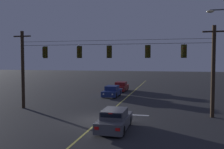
{
  "coord_description": "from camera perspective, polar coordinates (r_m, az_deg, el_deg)",
  "views": [
    {
      "loc": [
        5.2,
        -18.33,
        4.67
      ],
      "look_at": [
        0.0,
        4.07,
        3.36
      ],
      "focal_mm": 39.54,
      "sensor_mm": 36.0,
      "label": 1
    }
  ],
  "objects": [
    {
      "name": "traffic_light_right_inner",
      "position": [
        21.47,
        8.24,
        5.32
      ],
      "size": [
        0.48,
        0.41,
        1.22
      ],
      "color": "black"
    },
    {
      "name": "signal_span_assembly",
      "position": [
        22.04,
        -0.59,
        1.28
      ],
      "size": [
        19.21,
        0.32,
        7.51
      ],
      "color": "#2D2116",
      "rests_on": "ground"
    },
    {
      "name": "ground_plane",
      "position": [
        19.62,
        -2.74,
        -10.52
      ],
      "size": [
        180.0,
        180.0,
        0.0
      ],
      "primitive_type": "plane",
      "color": "#28282B"
    },
    {
      "name": "car_oncoming_trailing",
      "position": [
        37.84,
        2.07,
        -2.85
      ],
      "size": [
        1.8,
        4.42,
        1.39
      ],
      "color": "maroon",
      "rests_on": "ground"
    },
    {
      "name": "lane_centre_stripe",
      "position": [
        28.28,
        2.31,
        -6.25
      ],
      "size": [
        0.14,
        60.0,
        0.01
      ],
      "primitive_type": "cube",
      "color": "#D1C64C",
      "rests_on": "ground"
    },
    {
      "name": "traffic_light_rightmost",
      "position": [
        21.43,
        16.31,
        5.23
      ],
      "size": [
        0.48,
        0.41,
        1.22
      ],
      "color": "black"
    },
    {
      "name": "traffic_light_leftmost",
      "position": [
        24.31,
        -15.35,
        5.0
      ],
      "size": [
        0.48,
        0.41,
        1.22
      ],
      "color": "black"
    },
    {
      "name": "stop_bar_paint",
      "position": [
        21.57,
        4.01,
        -9.25
      ],
      "size": [
        3.4,
        0.36,
        0.01
      ],
      "primitive_type": "cube",
      "color": "silver",
      "rests_on": "ground"
    },
    {
      "name": "car_oncoming_lead",
      "position": [
        32.09,
        -0.01,
        -3.94
      ],
      "size": [
        1.8,
        4.42,
        1.39
      ],
      "color": "navy",
      "rests_on": "ground"
    },
    {
      "name": "traffic_light_left_inner",
      "position": [
        22.87,
        -7.67,
        5.2
      ],
      "size": [
        0.48,
        0.41,
        1.22
      ],
      "color": "black"
    },
    {
      "name": "car_waiting_near_lane",
      "position": [
        16.99,
        0.64,
        -10.44
      ],
      "size": [
        1.8,
        4.33,
        1.39
      ],
      "color": "#4C4C51",
      "rests_on": "ground"
    },
    {
      "name": "traffic_light_centre",
      "position": [
        22.03,
        -0.74,
        5.3
      ],
      "size": [
        0.48,
        0.41,
        1.22
      ],
      "color": "black"
    }
  ]
}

